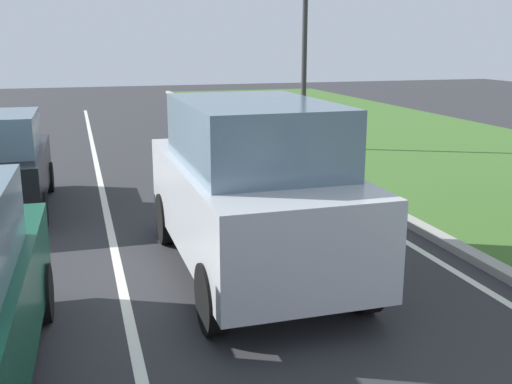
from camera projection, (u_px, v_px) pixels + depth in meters
name	position (u px, v px, depth m)	size (l,w,h in m)	color
ground_plane	(141.00, 198.00, 11.84)	(60.00, 60.00, 0.00)	#2D2D30
lane_line_center	(104.00, 201.00, 11.65)	(0.12, 32.00, 0.01)	silver
lane_line_right_edge	(313.00, 186.00, 12.83)	(0.12, 32.00, 0.01)	silver
grass_verge_right	(509.00, 171.00, 14.17)	(9.00, 48.00, 0.06)	#3D6628
curb_right	(335.00, 182.00, 12.96)	(0.24, 48.00, 0.12)	#9E9B93
car_suv_ahead	(251.00, 187.00, 7.79)	(2.00, 4.52, 2.28)	#B7BABF
traffic_light_near_right	(307.00, 15.00, 16.07)	(0.32, 0.50, 5.39)	#2D2D2D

